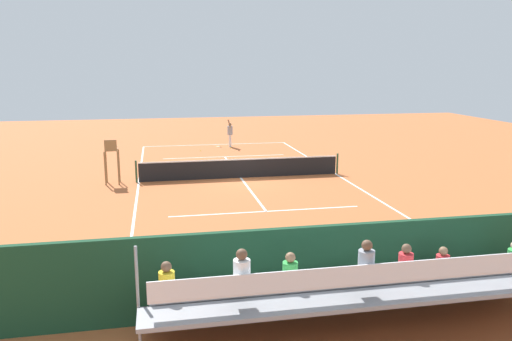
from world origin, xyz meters
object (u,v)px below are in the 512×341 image
object	(u,v)px
tennis_player	(230,132)
tennis_ball_far	(200,151)
tennis_ball_near	(230,148)
courtside_bench	(420,264)
tennis_racket	(218,147)
bleacher_stand	(360,293)
umpire_chair	(111,157)
tennis_net	(241,168)
equipment_bag	(345,286)

from	to	relation	value
tennis_player	tennis_ball_far	size ratio (longest dim) A/B	29.18
tennis_ball_near	tennis_ball_far	size ratio (longest dim) A/B	1.00
courtside_bench	tennis_racket	bearing A→B (deg)	-84.15
tennis_racket	tennis_ball_near	distance (m)	1.12
bleacher_stand	tennis_player	xyz separation A→B (m)	(-0.92, -25.09, 0.06)
tennis_ball_near	tennis_ball_far	bearing A→B (deg)	18.31
tennis_ball_far	umpire_chair	bearing A→B (deg)	59.94
courtside_bench	tennis_ball_near	world-z (taller)	courtside_bench
tennis_ball_near	tennis_ball_far	world-z (taller)	same
tennis_net	umpire_chair	distance (m)	6.25
umpire_chair	courtside_bench	bearing A→B (deg)	123.35
equipment_bag	tennis_ball_near	bearing A→B (deg)	-90.99
equipment_bag	tennis_net	bearing A→B (deg)	-88.21
bleacher_stand	tennis_ball_near	bearing A→B (deg)	-91.96
tennis_racket	tennis_ball_near	world-z (taller)	tennis_ball_near
tennis_ball_far	bleacher_stand	bearing A→B (deg)	93.02
bleacher_stand	tennis_net	bearing A→B (deg)	-90.12
umpire_chair	tennis_player	xyz separation A→B (m)	(-7.08, -9.82, -0.30)
tennis_ball_near	tennis_ball_far	distance (m)	2.20
courtside_bench	tennis_player	xyz separation A→B (m)	(1.60, -23.01, 0.46)
tennis_net	tennis_ball_far	world-z (taller)	tennis_net
tennis_racket	tennis_ball_near	size ratio (longest dim) A/B	8.78
bleacher_stand	tennis_racket	xyz separation A→B (m)	(-0.13, -25.33, -0.94)
courtside_bench	tennis_racket	world-z (taller)	courtside_bench
tennis_player	tennis_ball_far	xyz separation A→B (m)	(2.17, 1.32, -0.98)
tennis_racket	tennis_ball_far	bearing A→B (deg)	48.53
courtside_bench	tennis_player	distance (m)	23.07
tennis_racket	tennis_ball_near	xyz separation A→B (m)	(-0.71, 0.87, 0.02)
bleacher_stand	tennis_racket	world-z (taller)	bleacher_stand
bleacher_stand	umpire_chair	world-z (taller)	bleacher_stand
equipment_bag	tennis_racket	size ratio (longest dim) A/B	1.55
umpire_chair	equipment_bag	bearing A→B (deg)	116.43
equipment_bag	tennis_player	world-z (taller)	tennis_player
tennis_net	bleacher_stand	distance (m)	15.36
tennis_net	courtside_bench	xyz separation A→B (m)	(-2.48, 13.27, 0.06)
umpire_chair	tennis_player	size ratio (longest dim) A/B	1.11
courtside_bench	tennis_player	world-z (taller)	tennis_player
tennis_racket	equipment_bag	bearing A→B (deg)	90.79
umpire_chair	tennis_ball_near	xyz separation A→B (m)	(-7.01, -9.19, -1.28)
tennis_net	tennis_player	bearing A→B (deg)	-95.19
tennis_player	tennis_racket	distance (m)	1.30
bleacher_stand	tennis_ball_near	size ratio (longest dim) A/B	137.27
bleacher_stand	tennis_player	distance (m)	25.11
tennis_ball_far	equipment_bag	bearing A→B (deg)	94.46
courtside_bench	tennis_racket	xyz separation A→B (m)	(2.38, -23.25, -0.54)
umpire_chair	tennis_ball_near	world-z (taller)	umpire_chair
tennis_ball_near	tennis_ball_far	xyz separation A→B (m)	(2.09, 0.69, 0.00)
tennis_racket	tennis_ball_far	xyz separation A→B (m)	(1.38, 1.56, 0.02)
bleacher_stand	umpire_chair	distance (m)	16.47
tennis_net	equipment_bag	xyz separation A→B (m)	(-0.42, 13.40, -0.32)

